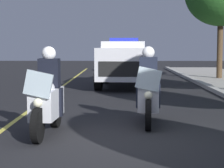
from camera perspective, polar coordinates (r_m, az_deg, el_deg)
ground_plane at (r=7.73m, az=-0.19°, el=-7.73°), size 80.00×80.00×0.00m
police_motorcycle_lead_left at (r=8.27m, az=-8.77°, el=-2.02°), size 2.14×0.61×1.72m
police_motorcycle_lead_right at (r=9.33m, az=4.93°, el=-1.15°), size 2.14×0.61×1.72m
police_suv at (r=17.69m, az=1.62°, el=3.08°), size 5.01×2.33×2.05m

